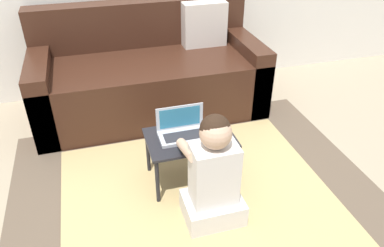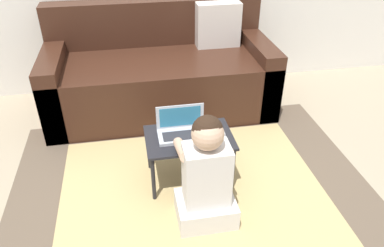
# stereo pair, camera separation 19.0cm
# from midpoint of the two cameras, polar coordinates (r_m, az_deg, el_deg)

# --- Properties ---
(ground_plane) EXTENTS (16.00, 16.00, 0.00)m
(ground_plane) POSITION_cam_midpoint_polar(r_m,az_deg,el_deg) (2.40, 3.51, -9.53)
(ground_plane) COLOR gray
(area_rug) EXTENTS (2.23, 1.93, 0.01)m
(area_rug) POSITION_cam_midpoint_polar(r_m,az_deg,el_deg) (2.32, 2.78, -11.19)
(area_rug) COLOR brown
(area_rug) RESTS_ON ground_plane
(couch) EXTENTS (1.78, 0.84, 0.83)m
(couch) POSITION_cam_midpoint_polar(r_m,az_deg,el_deg) (3.11, -3.03, 7.56)
(couch) COLOR #381E14
(couch) RESTS_ON ground_plane
(laptop_desk) EXTENTS (0.53, 0.35, 0.33)m
(laptop_desk) POSITION_cam_midpoint_polar(r_m,az_deg,el_deg) (2.27, 1.96, -2.93)
(laptop_desk) COLOR black
(laptop_desk) RESTS_ON ground_plane
(laptop) EXTENTS (0.29, 0.16, 0.17)m
(laptop) POSITION_cam_midpoint_polar(r_m,az_deg,el_deg) (2.25, 0.86, -1.17)
(laptop) COLOR #B7BCC6
(laptop) RESTS_ON laptop_desk
(computer_mouse) EXTENTS (0.07, 0.11, 0.04)m
(computer_mouse) POSITION_cam_midpoint_polar(r_m,az_deg,el_deg) (2.25, 6.69, -1.65)
(computer_mouse) COLOR silver
(computer_mouse) RESTS_ON laptop_desk
(person_seated) EXTENTS (0.32, 0.39, 0.67)m
(person_seated) POSITION_cam_midpoint_polar(r_m,az_deg,el_deg) (2.00, 4.94, -8.17)
(person_seated) COLOR silver
(person_seated) RESTS_ON ground_plane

